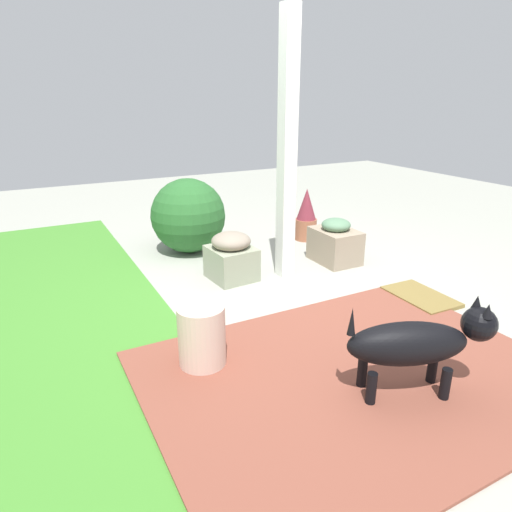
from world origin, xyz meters
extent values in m
plane|color=#A0A194|center=(0.00, 0.00, 0.00)|extent=(12.00, 12.00, 0.00)
cube|color=brown|center=(-1.14, 0.31, 0.01)|extent=(1.80, 2.40, 0.02)
cube|color=white|center=(0.43, -0.15, 1.12)|extent=(0.13, 0.13, 2.24)
cube|color=gray|center=(0.50, -0.77, 0.16)|extent=(0.48, 0.36, 0.33)
ellipsoid|color=#5B8361|center=(0.50, -0.77, 0.38)|extent=(0.28, 0.28, 0.13)
cube|color=gray|center=(0.58, 0.31, 0.15)|extent=(0.43, 0.40, 0.29)
ellipsoid|color=gray|center=(0.58, 0.31, 0.36)|extent=(0.35, 0.35, 0.16)
sphere|color=#28602A|center=(1.48, 0.38, 0.39)|extent=(0.77, 0.77, 0.77)
cylinder|color=#9F5B3F|center=(1.25, -0.93, 0.12)|extent=(0.25, 0.25, 0.24)
cone|color=maroon|center=(1.25, -0.93, 0.41)|extent=(0.22, 0.22, 0.35)
ellipsoid|color=black|center=(-1.39, 0.20, 0.32)|extent=(0.46, 0.70, 0.24)
sphere|color=black|center=(-1.54, -0.16, 0.42)|extent=(0.19, 0.19, 0.19)
cone|color=black|center=(-1.49, -0.18, 0.52)|extent=(0.06, 0.06, 0.08)
cone|color=black|center=(-1.59, -0.14, 0.52)|extent=(0.06, 0.06, 0.08)
cylinder|color=black|center=(-1.40, -0.02, 0.10)|extent=(0.06, 0.06, 0.20)
cylinder|color=black|center=(-1.54, 0.04, 0.10)|extent=(0.06, 0.06, 0.20)
cylinder|color=black|center=(-1.24, 0.36, 0.10)|extent=(0.06, 0.06, 0.20)
cylinder|color=black|center=(-1.38, 0.42, 0.10)|extent=(0.06, 0.06, 0.20)
cone|color=black|center=(-1.27, 0.49, 0.47)|extent=(0.04, 0.04, 0.15)
cylinder|color=beige|center=(-0.60, 1.06, 0.20)|extent=(0.29, 0.29, 0.40)
cube|color=olive|center=(-0.54, -0.87, 0.01)|extent=(0.58, 0.38, 0.03)
camera|label=1|loc=(-2.88, 1.91, 1.58)|focal=31.83mm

